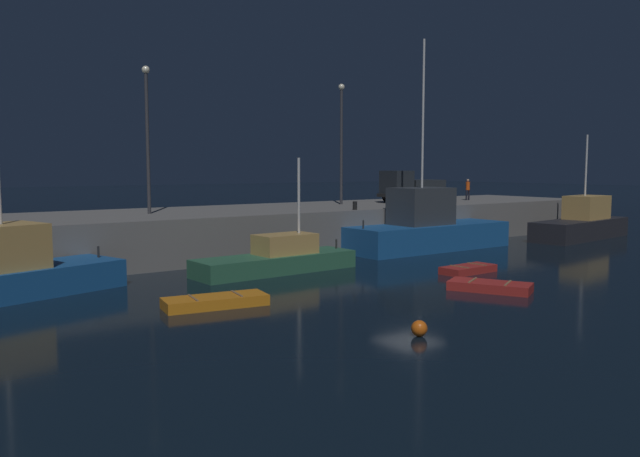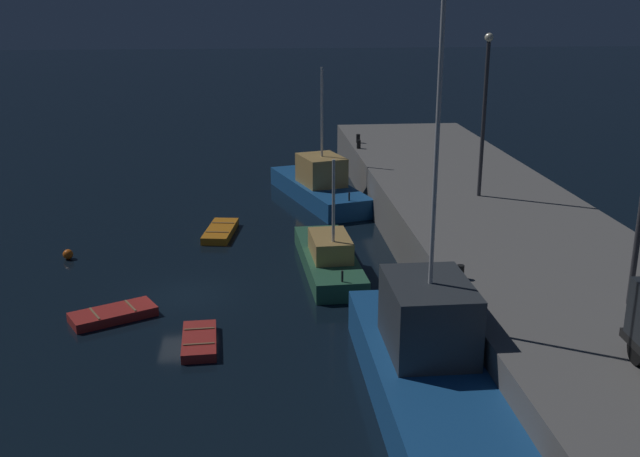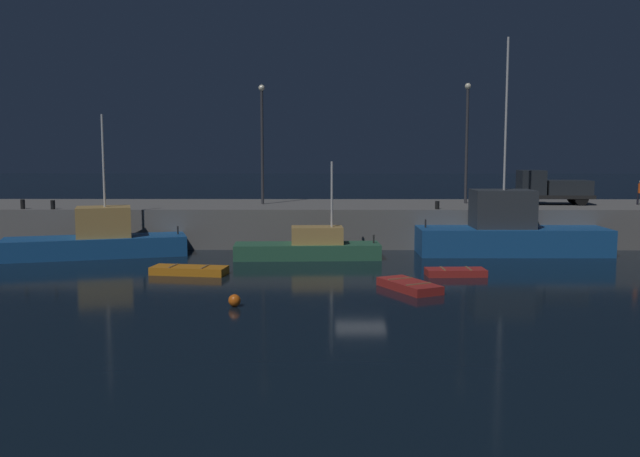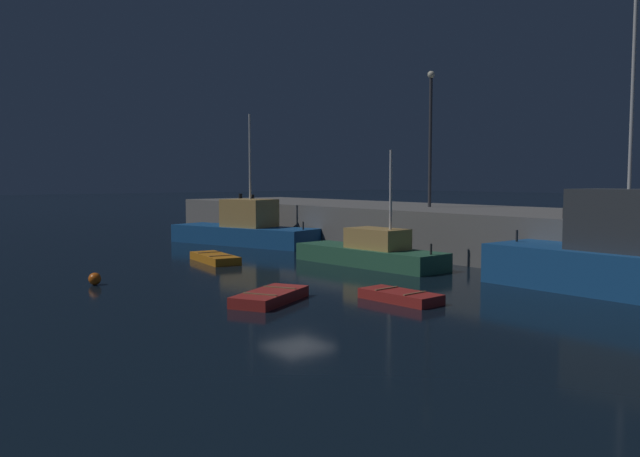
# 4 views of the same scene
# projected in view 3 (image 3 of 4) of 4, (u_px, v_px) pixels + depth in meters

# --- Properties ---
(ground_plane) EXTENTS (320.00, 320.00, 0.00)m
(ground_plane) POSITION_uv_depth(u_px,v_px,m) (361.00, 279.00, 34.63)
(ground_plane) COLOR black
(pier_quay) EXTENTS (58.24, 9.87, 2.58)m
(pier_quay) POSITION_uv_depth(u_px,v_px,m) (350.00, 222.00, 49.41)
(pier_quay) COLOR slate
(pier_quay) RESTS_ON ground
(fishing_trawler_red) EXTENTS (11.54, 3.78, 13.07)m
(fishing_trawler_red) POSITION_uv_depth(u_px,v_px,m) (509.00, 233.00, 42.93)
(fishing_trawler_red) COLOR #195193
(fishing_trawler_red) RESTS_ON ground
(fishing_boat_blue) EXTENTS (10.97, 5.85, 8.47)m
(fishing_boat_blue) POSITION_uv_depth(u_px,v_px,m) (98.00, 240.00, 41.91)
(fishing_boat_blue) COLOR #195193
(fishing_boat_blue) RESTS_ON ground
(fishing_boat_orange) EXTENTS (8.65, 2.75, 5.70)m
(fishing_boat_orange) POSITION_uv_depth(u_px,v_px,m) (310.00, 247.00, 41.14)
(fishing_boat_orange) COLOR #2D6647
(fishing_boat_orange) RESTS_ON ground
(dinghy_orange_near) EXTENTS (4.03, 1.98, 0.44)m
(dinghy_orange_near) POSITION_uv_depth(u_px,v_px,m) (189.00, 270.00, 35.89)
(dinghy_orange_near) COLOR orange
(dinghy_orange_near) RESTS_ON ground
(rowboat_white_mid) EXTENTS (2.83, 3.65, 0.43)m
(rowboat_white_mid) POSITION_uv_depth(u_px,v_px,m) (409.00, 286.00, 31.85)
(rowboat_white_mid) COLOR #B22823
(rowboat_white_mid) RESTS_ON ground
(dinghy_red_small) EXTENTS (3.05, 1.40, 0.40)m
(dinghy_red_small) POSITION_uv_depth(u_px,v_px,m) (455.00, 272.00, 35.47)
(dinghy_red_small) COLOR #B22823
(dinghy_red_small) RESTS_ON ground
(mooring_buoy_mid) EXTENTS (0.51, 0.51, 0.51)m
(mooring_buoy_mid) POSITION_uv_depth(u_px,v_px,m) (234.00, 300.00, 28.45)
(mooring_buoy_mid) COLOR orange
(mooring_buoy_mid) RESTS_ON ground
(lamp_post_west) EXTENTS (0.44, 0.44, 8.29)m
(lamp_post_west) POSITION_uv_depth(u_px,v_px,m) (262.00, 135.00, 48.64)
(lamp_post_west) COLOR #38383D
(lamp_post_west) RESTS_ON pier_quay
(lamp_post_east) EXTENTS (0.44, 0.44, 8.47)m
(lamp_post_east) POSITION_uv_depth(u_px,v_px,m) (467.00, 134.00, 49.39)
(lamp_post_east) COLOR #38383D
(lamp_post_east) RESTS_ON pier_quay
(utility_truck) EXTENTS (5.30, 2.28, 2.39)m
(utility_truck) POSITION_uv_depth(u_px,v_px,m) (551.00, 188.00, 48.67)
(utility_truck) COLOR black
(utility_truck) RESTS_ON pier_quay
(dockworker) EXTENTS (0.45, 0.34, 1.69)m
(dockworker) POSITION_uv_depth(u_px,v_px,m) (640.00, 191.00, 48.51)
(dockworker) COLOR black
(dockworker) RESTS_ON pier_quay
(bollard_west) EXTENTS (0.28, 0.28, 0.61)m
(bollard_west) POSITION_uv_depth(u_px,v_px,m) (23.00, 204.00, 45.06)
(bollard_west) COLOR black
(bollard_west) RESTS_ON pier_quay
(bollard_central) EXTENTS (0.28, 0.28, 0.58)m
(bollard_central) POSITION_uv_depth(u_px,v_px,m) (53.00, 205.00, 44.79)
(bollard_central) COLOR black
(bollard_central) RESTS_ON pier_quay
(bollard_east) EXTENTS (0.28, 0.28, 0.52)m
(bollard_east) POSITION_uv_depth(u_px,v_px,m) (437.00, 205.00, 44.85)
(bollard_east) COLOR black
(bollard_east) RESTS_ON pier_quay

